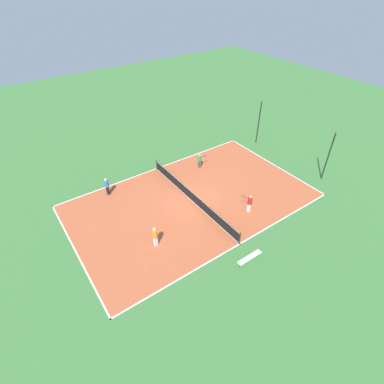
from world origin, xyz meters
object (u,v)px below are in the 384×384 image
player_near_blue (107,185)px  tennis_ball_left_sideline (92,229)px  fence_post_back_left (259,123)px  player_center_orange (155,236)px  fence_post_back_right (328,157)px  bench (250,258)px  tennis_ball_near_net (230,182)px  tennis_ball_far_baseline (146,268)px  tennis_net (192,196)px  player_far_green (200,160)px  player_coach_red (250,202)px

player_near_blue → tennis_ball_left_sideline: size_ratio=23.51×
fence_post_back_left → player_center_orange: bearing=-67.6°
player_near_blue → fence_post_back_right: (8.90, 16.67, 1.33)m
bench → tennis_ball_near_net: (-7.41, 4.76, -0.34)m
tennis_ball_far_baseline → tennis_net: bearing=121.6°
bench → tennis_ball_near_net: bearing=57.3°
player_far_green → player_center_orange: size_ratio=0.85×
bench → player_far_green: bearing=69.8°
tennis_ball_left_sideline → fence_post_back_right: (5.68, 19.29, 2.20)m
player_near_blue → player_center_orange: player_center_orange is taller
player_coach_red → tennis_ball_near_net: (-3.74, 1.31, -0.84)m
tennis_ball_near_net → player_near_blue: bearing=-116.1°
tennis_ball_left_sideline → tennis_ball_near_net: size_ratio=1.00×
bench → player_coach_red: (-3.67, 3.45, 0.51)m
player_center_orange → tennis_ball_far_baseline: size_ratio=24.52×
tennis_net → fence_post_back_left: bearing=110.0°
tennis_net → player_coach_red: 4.64m
bench → fence_post_back_left: fence_post_back_left is taller
tennis_ball_near_net → tennis_ball_far_baseline: (4.03, -10.54, 0.00)m
player_center_orange → player_coach_red: player_center_orange is taller
tennis_ball_left_sideline → fence_post_back_left: bearing=97.7°
player_near_blue → tennis_ball_far_baseline: 8.77m
player_coach_red → fence_post_back_right: (0.53, 8.52, 1.36)m
tennis_net → tennis_ball_left_sideline: 8.05m
player_near_blue → tennis_ball_far_baseline: bearing=-11.4°
tennis_ball_far_baseline → fence_post_back_left: bearing=114.4°
fence_post_back_right → bench: bearing=-75.3°
tennis_net → fence_post_back_left: fence_post_back_left is taller
player_coach_red → fence_post_back_left: (-7.77, 8.52, 1.36)m
tennis_net → fence_post_back_left: size_ratio=2.55×
tennis_ball_left_sideline → fence_post_back_right: fence_post_back_right is taller
tennis_ball_near_net → fence_post_back_right: size_ratio=0.02×
tennis_net → tennis_ball_far_baseline: size_ratio=169.29×
player_near_blue → tennis_ball_near_net: player_near_blue is taller
fence_post_back_right → player_near_blue: bearing=-118.1°
tennis_net → tennis_ball_left_sideline: bearing=-101.0°
tennis_net → fence_post_back_left: 12.26m
player_near_blue → tennis_ball_left_sideline: 4.24m
player_far_green → player_center_orange: (6.19, -8.31, 0.15)m
tennis_net → tennis_ball_far_baseline: 7.47m
player_coach_red → tennis_ball_far_baseline: bearing=75.3°
tennis_ball_far_baseline → fence_post_back_left: size_ratio=0.02×
player_near_blue → tennis_ball_near_net: 10.56m
fence_post_back_right → tennis_net: bearing=-110.0°
bench → tennis_net: bearing=85.5°
tennis_net → tennis_ball_near_net: tennis_net is taller
fence_post_back_right → tennis_ball_left_sideline: bearing=-106.4°
player_coach_red → tennis_ball_left_sideline: size_ratio=22.74×
bench → tennis_ball_far_baseline: (-3.38, -5.78, -0.34)m
player_center_orange → tennis_ball_far_baseline: bearing=-147.3°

